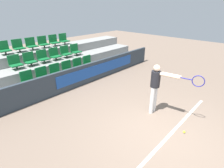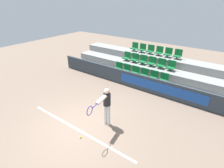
# 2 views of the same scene
# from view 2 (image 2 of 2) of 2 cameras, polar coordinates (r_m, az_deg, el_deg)

# --- Properties ---
(ground_plane) EXTENTS (30.00, 30.00, 0.00)m
(ground_plane) POSITION_cam_2_polar(r_m,az_deg,el_deg) (7.20, -10.15, -13.60)
(ground_plane) COLOR #7A6656
(court_baseline) EXTENTS (5.21, 0.08, 0.01)m
(court_baseline) POSITION_cam_2_polar(r_m,az_deg,el_deg) (7.10, -11.25, -14.32)
(court_baseline) COLOR white
(court_baseline) RESTS_ON ground
(barrier_wall) EXTENTS (10.54, 0.14, 0.88)m
(barrier_wall) POSITION_cam_2_polar(r_m,az_deg,el_deg) (9.73, 7.18, 1.16)
(barrier_wall) COLOR #2D3842
(barrier_wall) RESTS_ON ground
(bleacher_tier_front) EXTENTS (10.14, 0.97, 0.42)m
(bleacher_tier_front) POSITION_cam_2_polar(r_m,az_deg,el_deg) (10.31, 8.43, 1.18)
(bleacher_tier_front) COLOR gray
(bleacher_tier_front) RESTS_ON ground
(bleacher_tier_middle) EXTENTS (10.14, 0.97, 0.84)m
(bleacher_tier_middle) POSITION_cam_2_polar(r_m,az_deg,el_deg) (11.03, 10.90, 3.93)
(bleacher_tier_middle) COLOR gray
(bleacher_tier_middle) RESTS_ON ground
(bleacher_tier_back) EXTENTS (10.14, 0.97, 1.27)m
(bleacher_tier_back) POSITION_cam_2_polar(r_m,az_deg,el_deg) (11.79, 13.07, 6.33)
(bleacher_tier_back) COLOR gray
(bleacher_tier_back) RESTS_ON ground
(stadium_chair_0) EXTENTS (0.44, 0.37, 0.56)m
(stadium_chair_0) POSITION_cam_2_polar(r_m,az_deg,el_deg) (10.89, 2.09, 5.55)
(stadium_chair_0) COLOR #333333
(stadium_chair_0) RESTS_ON bleacher_tier_front
(stadium_chair_1) EXTENTS (0.44, 0.37, 0.56)m
(stadium_chair_1) POSITION_cam_2_polar(r_m,az_deg,el_deg) (10.60, 4.72, 4.87)
(stadium_chair_1) COLOR #333333
(stadium_chair_1) RESTS_ON bleacher_tier_front
(stadium_chair_2) EXTENTS (0.44, 0.37, 0.56)m
(stadium_chair_2) POSITION_cam_2_polar(r_m,az_deg,el_deg) (10.34, 7.48, 4.14)
(stadium_chair_2) COLOR #333333
(stadium_chair_2) RESTS_ON bleacher_tier_front
(stadium_chair_3) EXTENTS (0.44, 0.37, 0.56)m
(stadium_chair_3) POSITION_cam_2_polar(r_m,az_deg,el_deg) (10.10, 10.38, 3.36)
(stadium_chair_3) COLOR #333333
(stadium_chair_3) RESTS_ON bleacher_tier_front
(stadium_chair_4) EXTENTS (0.44, 0.37, 0.56)m
(stadium_chair_4) POSITION_cam_2_polar(r_m,az_deg,el_deg) (9.89, 13.40, 2.54)
(stadium_chair_4) COLOR #333333
(stadium_chair_4) RESTS_ON bleacher_tier_front
(stadium_chair_5) EXTENTS (0.44, 0.37, 0.56)m
(stadium_chair_5) POSITION_cam_2_polar(r_m,az_deg,el_deg) (9.71, 16.54, 1.68)
(stadium_chair_5) COLOR #333333
(stadium_chair_5) RESTS_ON bleacher_tier_front
(stadium_chair_6) EXTENTS (0.44, 0.37, 0.56)m
(stadium_chair_6) POSITION_cam_2_polar(r_m,az_deg,el_deg) (11.53, 4.86, 8.91)
(stadium_chair_6) COLOR #333333
(stadium_chair_6) RESTS_ON bleacher_tier_middle
(stadium_chair_7) EXTENTS (0.44, 0.37, 0.56)m
(stadium_chair_7) POSITION_cam_2_polar(r_m,az_deg,el_deg) (11.25, 7.42, 8.34)
(stadium_chair_7) COLOR #333333
(stadium_chair_7) RESTS_ON bleacher_tier_middle
(stadium_chair_8) EXTENTS (0.44, 0.37, 0.56)m
(stadium_chair_8) POSITION_cam_2_polar(r_m,az_deg,el_deg) (11.01, 10.10, 7.72)
(stadium_chair_8) COLOR #333333
(stadium_chair_8) RESTS_ON bleacher_tier_middle
(stadium_chair_9) EXTENTS (0.44, 0.37, 0.56)m
(stadium_chair_9) POSITION_cam_2_polar(r_m,az_deg,el_deg) (10.78, 12.88, 7.06)
(stadium_chair_9) COLOR #333333
(stadium_chair_9) RESTS_ON bleacher_tier_middle
(stadium_chair_10) EXTENTS (0.44, 0.37, 0.56)m
(stadium_chair_10) POSITION_cam_2_polar(r_m,az_deg,el_deg) (10.59, 15.76, 6.35)
(stadium_chair_10) COLOR #333333
(stadium_chair_10) RESTS_ON bleacher_tier_middle
(stadium_chair_11) EXTENTS (0.44, 0.37, 0.56)m
(stadium_chair_11) POSITION_cam_2_polar(r_m,az_deg,el_deg) (10.42, 18.74, 5.60)
(stadium_chair_11) COLOR #333333
(stadium_chair_11) RESTS_ON bleacher_tier_middle
(stadium_chair_12) EXTENTS (0.44, 0.37, 0.56)m
(stadium_chair_12) POSITION_cam_2_polar(r_m,az_deg,el_deg) (12.22, 7.37, 11.89)
(stadium_chair_12) COLOR #333333
(stadium_chair_12) RESTS_ON bleacher_tier_back
(stadium_chair_13) EXTENTS (0.44, 0.37, 0.56)m
(stadium_chair_13) POSITION_cam_2_polar(r_m,az_deg,el_deg) (11.97, 9.85, 11.40)
(stadium_chair_13) COLOR #333333
(stadium_chair_13) RESTS_ON bleacher_tier_back
(stadium_chair_14) EXTENTS (0.44, 0.37, 0.56)m
(stadium_chair_14) POSITION_cam_2_polar(r_m,az_deg,el_deg) (11.73, 12.43, 10.86)
(stadium_chair_14) COLOR #333333
(stadium_chair_14) RESTS_ON bleacher_tier_back
(stadium_chair_15) EXTENTS (0.44, 0.37, 0.56)m
(stadium_chair_15) POSITION_cam_2_polar(r_m,az_deg,el_deg) (11.53, 15.10, 10.28)
(stadium_chair_15) COLOR #333333
(stadium_chair_15) RESTS_ON bleacher_tier_back
(stadium_chair_16) EXTENTS (0.44, 0.37, 0.56)m
(stadium_chair_16) POSITION_cam_2_polar(r_m,az_deg,el_deg) (11.34, 17.85, 9.66)
(stadium_chair_16) COLOR #333333
(stadium_chair_16) RESTS_ON bleacher_tier_back
(stadium_chair_17) EXTENTS (0.44, 0.37, 0.56)m
(stadium_chair_17) POSITION_cam_2_polar(r_m,az_deg,el_deg) (11.19, 20.68, 9.00)
(stadium_chair_17) COLOR #333333
(stadium_chair_17) RESTS_ON bleacher_tier_back
(tennis_player) EXTENTS (0.36, 1.44, 1.61)m
(tennis_player) POSITION_cam_2_polar(r_m,az_deg,el_deg) (6.61, -1.97, -6.64)
(tennis_player) COLOR silver
(tennis_player) RESTS_ON ground
(tennis_ball) EXTENTS (0.07, 0.07, 0.07)m
(tennis_ball) POSITION_cam_2_polar(r_m,az_deg,el_deg) (6.73, -10.23, -16.69)
(tennis_ball) COLOR #CCDB33
(tennis_ball) RESTS_ON ground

